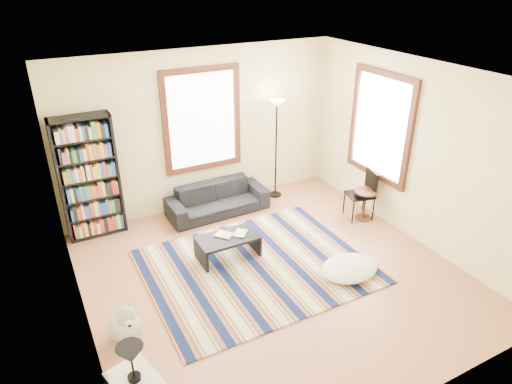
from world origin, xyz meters
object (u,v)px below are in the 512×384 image
sofa (218,199)px  floor_lamp (276,150)px  coffee_table (228,247)px  dog (123,318)px  floor_cushion (349,268)px  side_table (365,205)px  folding_chair (360,195)px  bookshelf (89,178)px

sofa → floor_lamp: bearing=3.3°
coffee_table → dog: (-1.77, -0.94, 0.12)m
floor_cushion → side_table: side_table is taller
floor_lamp → dog: bearing=-145.1°
floor_cushion → folding_chair: (1.18, 1.26, 0.32)m
floor_cushion → floor_lamp: 2.80m
side_table → folding_chair: 0.19m
bookshelf → folding_chair: bearing=-20.8°
floor_cushion → floor_lamp: floor_lamp is taller
bookshelf → coffee_table: bookshelf is taller
sofa → dog: bearing=-135.0°
bookshelf → floor_lamp: (3.27, -0.17, -0.07)m
floor_lamp → side_table: (0.91, -1.49, -0.66)m
side_table → folding_chair: (-0.05, 0.09, 0.16)m
bookshelf → dog: 2.67m
bookshelf → coffee_table: size_ratio=2.22×
sofa → floor_cushion: sofa is taller
folding_chair → bookshelf: bearing=172.1°
bookshelf → floor_cushion: size_ratio=2.31×
coffee_table → folding_chair: bearing=1.4°
side_table → coffee_table: bearing=179.3°
coffee_table → side_table: bearing=-0.7°
floor_cushion → dog: 3.13m
side_table → floor_cushion: bearing=-136.5°
bookshelf → folding_chair: 4.46m
sofa → bookshelf: bearing=171.1°
floor_cushion → coffee_table: bearing=138.3°
floor_lamp → side_table: floor_lamp is taller
bookshelf → side_table: (4.18, -1.66, -0.73)m
dog → side_table: bearing=10.0°
coffee_table → floor_cushion: (1.35, -1.20, -0.07)m
folding_chair → floor_cushion: bearing=-120.3°
side_table → dog: dog is taller
bookshelf → folding_chair: (4.13, -1.57, -0.57)m
bookshelf → dog: bearing=-93.8°
bookshelf → coffee_table: 2.43m
coffee_table → bookshelf: bearing=134.5°
coffee_table → floor_cushion: bearing=-41.7°
bookshelf → floor_cushion: bookshelf is taller
bookshelf → folding_chair: bookshelf is taller
coffee_table → dog: dog is taller
coffee_table → side_table: 2.58m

